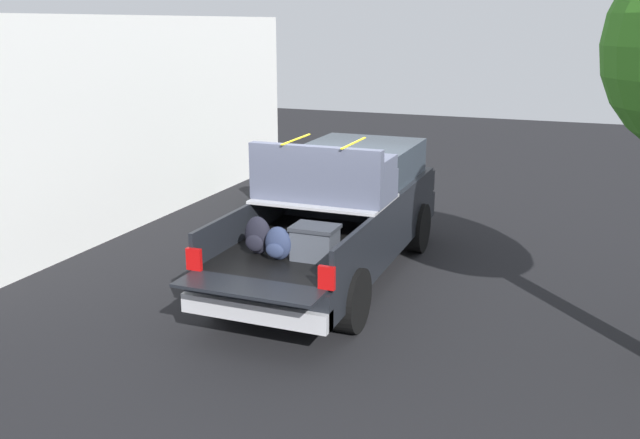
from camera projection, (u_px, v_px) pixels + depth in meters
name	position (u px, v px, depth m)	size (l,w,h in m)	color
ground_plane	(334.00, 277.00, 10.90)	(40.00, 40.00, 0.00)	black
pickup_truck	(343.00, 211.00, 10.97)	(6.05, 2.06, 2.23)	black
building_facade	(148.00, 120.00, 13.77)	(11.39, 0.36, 3.98)	white
trash_can	(268.00, 181.00, 15.21)	(0.60, 0.60, 0.98)	#1E592D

